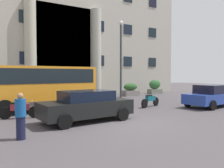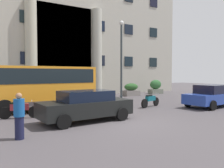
{
  "view_description": "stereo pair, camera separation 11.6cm",
  "coord_description": "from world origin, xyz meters",
  "views": [
    {
      "loc": [
        -6.08,
        -8.55,
        2.23
      ],
      "look_at": [
        1.8,
        4.22,
        1.56
      ],
      "focal_mm": 36.55,
      "sensor_mm": 36.0,
      "label": 1
    },
    {
      "loc": [
        -5.98,
        -8.61,
        2.23
      ],
      "look_at": [
        1.8,
        4.22,
        1.56
      ],
      "focal_mm": 36.55,
      "sensor_mm": 36.0,
      "label": 2
    }
  ],
  "objects": [
    {
      "name": "ground_plane",
      "position": [
        0.0,
        0.0,
        -0.06
      ],
      "size": [
        80.0,
        64.0,
        0.12
      ],
      "primitive_type": "cube",
      "color": "#4B4548"
    },
    {
      "name": "office_building_facade",
      "position": [
        0.01,
        17.47,
        8.32
      ],
      "size": [
        32.72,
        9.78,
        16.66
      ],
      "color": "#B0AB9D",
      "rests_on": "ground_plane"
    },
    {
      "name": "orange_minibus",
      "position": [
        -2.48,
        5.5,
        1.6
      ],
      "size": [
        6.45,
        2.78,
        2.67
      ],
      "rotation": [
        0.0,
        0.0,
        0.04
      ],
      "color": "orange",
      "rests_on": "ground_plane"
    },
    {
      "name": "bus_stop_sign",
      "position": [
        1.73,
        7.46,
        1.55
      ],
      "size": [
        0.44,
        0.08,
        2.5
      ],
      "color": "#9C9F1E",
      "rests_on": "ground_plane"
    },
    {
      "name": "hedge_planter_west",
      "position": [
        7.69,
        10.16,
        0.61
      ],
      "size": [
        1.67,
        0.89,
        1.27
      ],
      "color": "slate",
      "rests_on": "ground_plane"
    },
    {
      "name": "hedge_planter_far_west",
      "position": [
        0.73,
        10.68,
        0.66
      ],
      "size": [
        1.52,
        0.75,
        1.37
      ],
      "color": "slate",
      "rests_on": "ground_plane"
    },
    {
      "name": "hedge_planter_entrance_right",
      "position": [
        11.39,
        10.62,
        0.76
      ],
      "size": [
        1.59,
        0.8,
        1.57
      ],
      "color": "slate",
      "rests_on": "ground_plane"
    },
    {
      "name": "hedge_planter_entrance_left",
      "position": [
        -4.07,
        10.63,
        0.68
      ],
      "size": [
        2.18,
        0.83,
        1.4
      ],
      "color": "slate",
      "rests_on": "ground_plane"
    },
    {
      "name": "white_taxi_kerbside",
      "position": [
        7.91,
        0.99,
        0.76
      ],
      "size": [
        4.7,
        2.21,
        1.49
      ],
      "rotation": [
        0.0,
        0.0,
        0.07
      ],
      "color": "#25409C",
      "rests_on": "ground_plane"
    },
    {
      "name": "parked_hatchback_near",
      "position": [
        -1.51,
        1.14,
        0.74
      ],
      "size": [
        4.44,
        2.15,
        1.45
      ],
      "rotation": [
        0.0,
        0.0,
        0.06
      ],
      "color": "black",
      "rests_on": "ground_plane"
    },
    {
      "name": "motorcycle_far_end",
      "position": [
        -4.11,
        3.44,
        0.46
      ],
      "size": [
        1.92,
        0.74,
        0.89
      ],
      "rotation": [
        0.0,
        0.0,
        -0.27
      ],
      "color": "black",
      "rests_on": "ground_plane"
    },
    {
      "name": "motorcycle_near_kerb",
      "position": [
        4.12,
        3.09,
        0.46
      ],
      "size": [
        1.97,
        0.79,
        0.89
      ],
      "rotation": [
        0.0,
        0.0,
        0.29
      ],
      "color": "black",
      "rests_on": "ground_plane"
    },
    {
      "name": "pedestrian_woman_dark_dress",
      "position": [
        -4.7,
        -0.41,
        0.8
      ],
      "size": [
        0.36,
        0.36,
        1.59
      ],
      "rotation": [
        0.0,
        0.0,
        2.13
      ],
      "color": "#181A37",
      "rests_on": "ground_plane"
    },
    {
      "name": "lamppost_plaza_centre",
      "position": [
        5.41,
        8.55,
        4.1
      ],
      "size": [
        0.4,
        0.4,
        6.99
      ],
      "color": "#313B3F",
      "rests_on": "ground_plane"
    }
  ]
}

